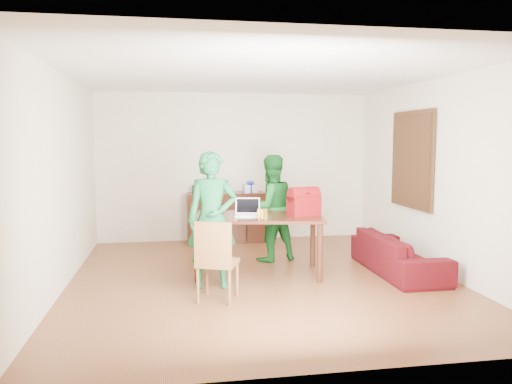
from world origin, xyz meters
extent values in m
cube|color=#4E2913|center=(0.00, 0.00, -0.05)|extent=(5.00, 5.50, 0.10)
cube|color=white|center=(0.00, 0.00, 2.75)|extent=(5.00, 5.50, 0.10)
cube|color=beige|center=(0.00, 2.80, 1.35)|extent=(5.00, 0.10, 2.70)
cube|color=beige|center=(0.00, -2.80, 1.35)|extent=(5.00, 0.10, 2.70)
cube|color=beige|center=(-2.55, 0.00, 1.35)|extent=(0.10, 5.50, 2.70)
cube|color=beige|center=(2.55, 0.00, 1.35)|extent=(0.10, 5.50, 2.70)
cube|color=#3F2614|center=(2.46, 0.70, 1.55)|extent=(0.04, 1.28, 1.48)
cube|color=#482D15|center=(2.43, 0.70, 1.55)|extent=(0.01, 1.18, 1.36)
cube|color=black|center=(-0.20, 2.51, 0.45)|extent=(1.40, 0.45, 0.90)
cube|color=black|center=(-0.70, 2.51, 0.97)|extent=(0.20, 0.14, 0.14)
cube|color=silver|center=(0.25, 2.51, 0.97)|extent=(0.24, 0.22, 0.14)
ellipsoid|color=#172F98|center=(0.25, 2.51, 1.08)|extent=(0.14, 0.14, 0.07)
cube|color=black|center=(0.01, 0.25, 0.80)|extent=(1.89, 1.26, 0.04)
cylinder|color=black|center=(-0.85, -0.03, 0.39)|extent=(0.08, 0.08, 0.78)
cylinder|color=black|center=(0.72, -0.29, 0.39)|extent=(0.08, 0.08, 0.78)
cylinder|color=black|center=(-0.71, 0.79, 0.39)|extent=(0.08, 0.08, 0.78)
cylinder|color=black|center=(0.86, 0.52, 0.39)|extent=(0.08, 0.08, 0.78)
cube|color=brown|center=(-0.65, -0.78, 0.44)|extent=(0.55, 0.54, 0.05)
cube|color=brown|center=(-0.72, -0.95, 0.70)|extent=(0.41, 0.18, 0.49)
imported|color=#156231|center=(-0.67, -0.24, 0.86)|extent=(0.64, 0.44, 1.71)
imported|color=#125119|center=(0.32, 1.00, 0.81)|extent=(0.94, 0.82, 1.63)
cube|color=white|center=(-0.15, 0.21, 0.83)|extent=(0.37, 0.29, 0.02)
cube|color=black|center=(-0.15, 0.21, 0.95)|extent=(0.35, 0.14, 0.21)
cylinder|color=brown|center=(0.04, -0.12, 0.90)|extent=(0.07, 0.07, 0.17)
cube|color=maroon|center=(0.62, 0.16, 0.97)|extent=(0.46, 0.34, 0.31)
imported|color=#3F0C08|center=(1.95, 0.01, 0.27)|extent=(0.73, 1.84, 0.54)
camera|label=1|loc=(-1.15, -6.40, 1.85)|focal=35.00mm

